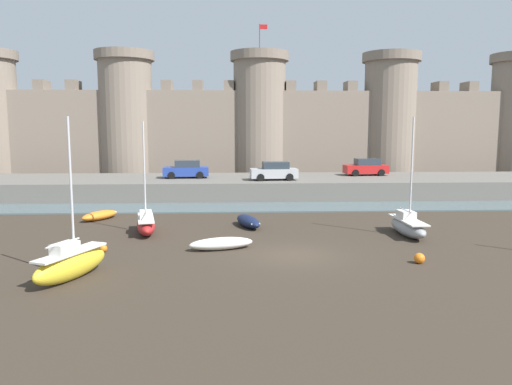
% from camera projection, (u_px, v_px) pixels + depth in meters
% --- Properties ---
extents(ground_plane, '(160.00, 160.00, 0.00)m').
position_uv_depth(ground_plane, '(294.00, 255.00, 24.63)').
color(ground_plane, '#382D23').
extents(water_channel, '(80.00, 4.50, 0.10)m').
position_uv_depth(water_channel, '(271.00, 207.00, 39.09)').
color(water_channel, slate).
rests_on(water_channel, ground).
extents(quay_road, '(71.34, 10.00, 1.66)m').
position_uv_depth(quay_road, '(266.00, 186.00, 46.17)').
color(quay_road, '#666059').
rests_on(quay_road, ground).
extents(castle, '(65.82, 6.48, 17.52)m').
position_uv_depth(castle, '(260.00, 125.00, 56.16)').
color(castle, gray).
rests_on(castle, ground).
extents(sailboat_foreground_left, '(1.39, 4.40, 6.86)m').
position_uv_depth(sailboat_foreground_left, '(408.00, 225.00, 29.10)').
color(sailboat_foreground_left, gray).
rests_on(sailboat_foreground_left, ground).
extents(rowboat_foreground_centre, '(3.51, 1.85, 0.63)m').
position_uv_depth(rowboat_foreground_centre, '(221.00, 243.00, 25.80)').
color(rowboat_foreground_centre, silver).
rests_on(rowboat_foreground_centre, ground).
extents(rowboat_foreground_right, '(1.98, 3.42, 0.73)m').
position_uv_depth(rowboat_foreground_right, '(248.00, 221.00, 31.60)').
color(rowboat_foreground_right, '#141E3D').
rests_on(rowboat_foreground_right, ground).
extents(sailboat_near_channel_left, '(2.50, 4.22, 6.74)m').
position_uv_depth(sailboat_near_channel_left, '(71.00, 263.00, 20.69)').
color(sailboat_near_channel_left, yellow).
rests_on(sailboat_near_channel_left, ground).
extents(sailboat_midflat_centre, '(1.81, 4.15, 6.65)m').
position_uv_depth(sailboat_midflat_centre, '(146.00, 224.00, 29.63)').
color(sailboat_midflat_centre, red).
rests_on(sailboat_midflat_centre, ground).
extents(rowboat_midflat_right, '(2.44, 3.06, 0.61)m').
position_uv_depth(rowboat_midflat_right, '(100.00, 215.00, 34.06)').
color(rowboat_midflat_right, orange).
rests_on(rowboat_midflat_right, ground).
extents(mooring_buoy_mid_mud, '(0.50, 0.50, 0.50)m').
position_uv_depth(mooring_buoy_mid_mud, '(419.00, 258.00, 23.15)').
color(mooring_buoy_mid_mud, orange).
rests_on(mooring_buoy_mid_mud, ground).
extents(mooring_buoy_near_shore, '(0.38, 0.38, 0.38)m').
position_uv_depth(mooring_buoy_near_shore, '(103.00, 249.00, 25.24)').
color(mooring_buoy_near_shore, orange).
rests_on(mooring_buoy_near_shore, ground).
extents(car_quay_west, '(4.21, 2.09, 1.62)m').
position_uv_depth(car_quay_west, '(186.00, 169.00, 45.60)').
color(car_quay_west, '#263F99').
rests_on(car_quay_west, quay_road).
extents(car_quay_centre_west, '(4.21, 2.09, 1.62)m').
position_uv_depth(car_quay_centre_west, '(366.00, 167.00, 48.03)').
color(car_quay_centre_west, red).
rests_on(car_quay_centre_west, quay_road).
extents(car_quay_east, '(4.21, 2.09, 1.62)m').
position_uv_depth(car_quay_east, '(274.00, 171.00, 43.79)').
color(car_quay_east, '#B2B5B7').
rests_on(car_quay_east, quay_road).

